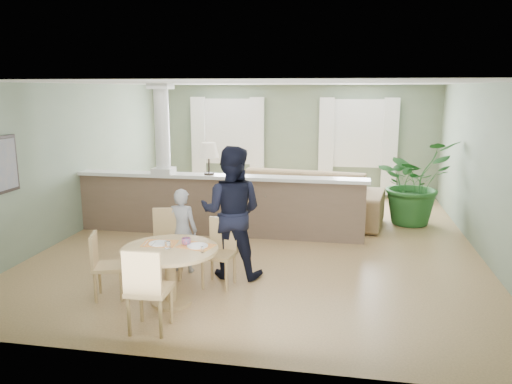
% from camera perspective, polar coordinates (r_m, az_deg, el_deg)
% --- Properties ---
extents(ground, '(8.00, 8.00, 0.00)m').
position_cam_1_polar(ground, '(8.76, 1.06, -5.60)').
color(ground, tan).
rests_on(ground, ground).
extents(room_shell, '(7.02, 8.02, 2.71)m').
position_cam_1_polar(room_shell, '(9.02, 1.57, 6.66)').
color(room_shell, gray).
rests_on(room_shell, ground).
extents(pony_wall, '(5.32, 0.38, 2.70)m').
position_cam_1_polar(pony_wall, '(8.97, -4.94, -0.55)').
color(pony_wall, '#765B4B').
rests_on(pony_wall, ground).
extents(sofa, '(3.42, 1.73, 0.96)m').
position_cam_1_polar(sofa, '(9.97, 4.85, -0.64)').
color(sofa, '#977652').
rests_on(sofa, ground).
extents(houseplant, '(1.96, 1.94, 1.65)m').
position_cam_1_polar(houseplant, '(10.17, 17.53, 1.08)').
color(houseplant, '#255C25').
rests_on(houseplant, ground).
extents(dining_table, '(1.18, 1.18, 0.81)m').
position_cam_1_polar(dining_table, '(6.23, -9.72, -7.61)').
color(dining_table, tan).
rests_on(dining_table, ground).
extents(chair_far_boy, '(0.53, 0.53, 0.95)m').
position_cam_1_polar(chair_far_boy, '(7.19, -10.07, -5.33)').
color(chair_far_boy, tan).
rests_on(chair_far_boy, ground).
extents(chair_far_man, '(0.45, 0.45, 0.91)m').
position_cam_1_polar(chair_far_man, '(6.78, -4.08, -6.47)').
color(chair_far_man, tan).
rests_on(chair_far_man, ground).
extents(chair_near, '(0.45, 0.45, 0.97)m').
position_cam_1_polar(chair_near, '(5.56, -12.38, -10.53)').
color(chair_near, tan).
rests_on(chair_near, ground).
extents(chair_side, '(0.48, 0.48, 0.85)m').
position_cam_1_polar(chair_side, '(6.62, -17.04, -7.71)').
color(chair_side, tan).
rests_on(chair_side, ground).
extents(child_person, '(0.46, 0.31, 1.23)m').
position_cam_1_polar(child_person, '(7.26, -8.44, -4.37)').
color(child_person, gray).
rests_on(child_person, ground).
extents(man_person, '(0.91, 0.72, 1.85)m').
position_cam_1_polar(man_person, '(6.95, -2.84, -2.31)').
color(man_person, black).
rests_on(man_person, ground).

